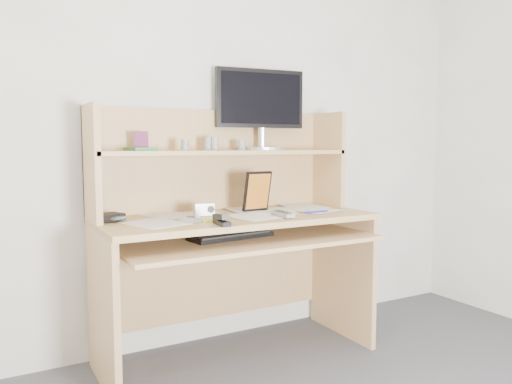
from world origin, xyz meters
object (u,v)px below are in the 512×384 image
desk (230,224)px  game_case (257,191)px  monitor (261,107)px  tv_remote (283,214)px  keyboard (231,235)px

desk → game_case: bearing=-11.6°
desk → monitor: 0.70m
desk → tv_remote: desk is taller
keyboard → tv_remote: 0.28m
keyboard → game_case: (0.22, 0.12, 0.20)m
game_case → monitor: size_ratio=0.41×
tv_remote → monitor: monitor is taller
monitor → game_case: bearing=-118.2°
tv_remote → game_case: size_ratio=0.81×
tv_remote → game_case: (-0.03, 0.21, 0.10)m
desk → keyboard: (-0.07, -0.15, -0.03)m
tv_remote → game_case: bearing=101.6°
desk → monitor: bearing=28.3°
desk → tv_remote: bearing=-54.1°
game_case → tv_remote: bearing=-87.0°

